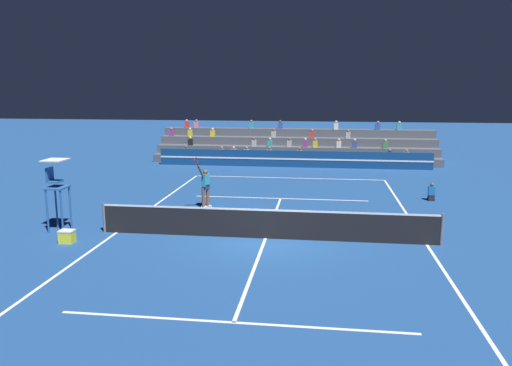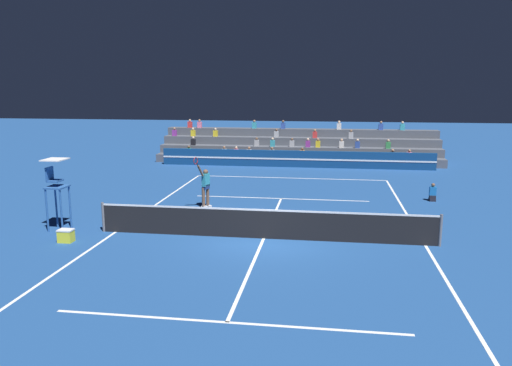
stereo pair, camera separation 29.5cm
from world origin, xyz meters
TOP-DOWN VIEW (x-y plane):
  - ground_plane at (0.00, 0.00)m, footprint 120.00×120.00m
  - court_lines at (0.00, 0.00)m, footprint 11.10×23.90m
  - tennis_net at (0.00, 0.00)m, footprint 12.00×0.10m
  - sponsor_banner_wall at (0.00, 15.96)m, footprint 18.00×0.26m
  - bleacher_stand at (-0.01, 19.13)m, footprint 19.75×3.80m
  - umpire_chair at (-7.73, -0.00)m, footprint 0.76×0.84m
  - ball_kid_courtside at (7.05, 6.96)m, footprint 0.30×0.36m
  - tennis_player at (-3.13, 4.16)m, footprint 0.57×1.16m
  - tennis_ball at (1.51, 3.07)m, footprint 0.07×0.07m
  - equipment_cooler at (-6.68, -1.38)m, footprint 0.50×0.38m

SIDE VIEW (x-z plane):
  - ground_plane at x=0.00m, z-range 0.00..0.00m
  - court_lines at x=0.00m, z-range 0.00..0.01m
  - tennis_ball at x=1.51m, z-range 0.00..0.07m
  - equipment_cooler at x=-6.68m, z-range 0.00..0.45m
  - ball_kid_courtside at x=7.05m, z-range -0.09..0.75m
  - tennis_net at x=0.00m, z-range -0.01..1.09m
  - sponsor_banner_wall at x=0.00m, z-range 0.00..1.10m
  - bleacher_stand at x=-0.01m, z-range -0.58..2.25m
  - tennis_player at x=-3.13m, z-range -0.21..2.18m
  - umpire_chair at x=-7.73m, z-range 0.38..3.05m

